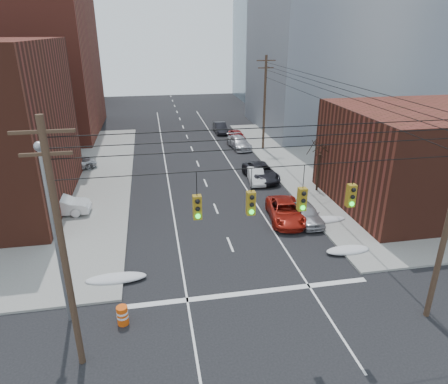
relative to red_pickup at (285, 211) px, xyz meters
name	(u,v)px	position (x,y,z in m)	size (l,w,h in m)	color
sidewalk_ne	(436,158)	(22.09, 12.06, -0.66)	(40.00, 40.00, 0.15)	gray
building_brick_far	(35,72)	(-30.91, 59.06, 5.26)	(22.00, 18.00, 12.00)	#502318
building_office	(340,38)	(17.09, 29.06, 11.76)	(22.00, 20.00, 25.00)	gray
building_glass	(291,43)	(19.09, 55.06, 10.26)	(20.00, 18.00, 22.00)	gray
building_storefront	(437,157)	(13.09, 1.06, 3.26)	(16.00, 12.00, 8.00)	#502318
utility_pole_left	(63,248)	(-13.41, -11.94, 5.05)	(2.20, 0.28, 11.00)	#473323
utility_pole_far	(265,102)	(3.59, 19.06, 5.05)	(2.20, 0.28, 11.00)	#473323
traffic_signals	(277,200)	(-4.81, -11.97, 6.43)	(17.00, 0.42, 2.02)	black
street_light	(53,222)	(-14.41, -8.94, 4.80)	(0.44, 0.44, 9.32)	gray
bare_tree	(318,167)	(4.68, 5.06, 1.59)	(2.09, 2.20, 4.93)	black
snow_nw	(116,278)	(-12.31, -5.94, -0.53)	(3.50, 1.08, 0.42)	silver
snow_ne	(348,250)	(2.49, -5.44, -0.53)	(3.00, 1.08, 0.42)	silver
snow_east_far	(320,220)	(2.49, -0.94, -0.53)	(4.00, 1.08, 0.42)	silver
red_pickup	(285,211)	(0.00, 0.00, 0.00)	(2.44, 5.30, 1.47)	maroon
parked_car_a	(306,213)	(1.44, -0.59, -0.01)	(1.71, 4.24, 1.45)	#ABABB0
parked_car_b	(256,176)	(-0.11, 8.41, -0.08)	(1.39, 3.99, 1.31)	white
parked_car_c	(261,172)	(0.57, 9.08, 0.02)	(2.50, 5.43, 1.51)	black
parked_car_d	(239,142)	(0.88, 20.25, -0.01)	(2.04, 5.02, 1.46)	silver
parked_car_e	(237,135)	(1.49, 24.19, -0.09)	(1.52, 3.77, 1.28)	maroon
parked_car_f	(220,128)	(-0.04, 28.34, 0.00)	(1.55, 4.44, 1.46)	black
lot_car_a	(59,205)	(-17.20, 3.91, 0.19)	(1.64, 4.71, 1.55)	white
lot_car_b	(73,163)	(-17.89, 15.04, 0.09)	(2.23, 4.83, 1.34)	#BBBBC0
lot_car_c	(28,181)	(-20.96, 10.15, 0.15)	(2.05, 5.04, 1.46)	black
lot_car_d	(7,166)	(-24.15, 15.07, 0.18)	(1.81, 4.51, 1.54)	silver
construction_barrel	(123,315)	(-11.73, -9.72, -0.22)	(0.65, 0.65, 1.01)	#DF4C0B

